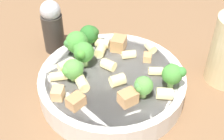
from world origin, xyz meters
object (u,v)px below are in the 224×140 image
pasta_bowl (112,82)px  rigatoni_9 (82,83)px  broccoli_floret_3 (173,74)px  rigatoni_5 (151,47)px  broccoli_floret_0 (73,69)px  rigatoni_6 (66,65)px  chicken_chunk_3 (58,93)px  pepper_shaker (53,26)px  broccoli_floret_5 (83,52)px  chicken_chunk_0 (76,101)px  rigatoni_4 (156,71)px  chicken_chunk_2 (119,43)px  broccoli_floret_1 (143,86)px  broccoli_floret_4 (90,34)px  rigatoni_2 (165,94)px  chicken_chunk_1 (147,57)px  broccoli_floret_2 (76,42)px  rigatoni_0 (100,51)px  rigatoni_8 (103,43)px  rigatoni_1 (108,65)px  rigatoni_10 (115,81)px  rigatoni_3 (129,54)px  chicken_chunk_4 (125,98)px  rigatoni_7 (59,76)px

pasta_bowl → rigatoni_9: rigatoni_9 is taller
broccoli_floret_3 → rigatoni_5: bearing=-5.9°
broccoli_floret_0 → broccoli_floret_3: bearing=-116.3°
rigatoni_6 → chicken_chunk_3: size_ratio=1.39×
rigatoni_6 → pepper_shaker: size_ratio=0.27×
broccoli_floret_5 → chicken_chunk_0: 0.09m
rigatoni_4 → chicken_chunk_2: size_ratio=0.82×
broccoli_floret_0 → broccoli_floret_1: broccoli_floret_0 is taller
broccoli_floret_1 → broccoli_floret_4: broccoli_floret_4 is taller
rigatoni_2 → chicken_chunk_1: bearing=-9.9°
broccoli_floret_5 → rigatoni_2: size_ratio=1.89×
broccoli_floret_4 → chicken_chunk_0: size_ratio=1.57×
broccoli_floret_2 → chicken_chunk_1: size_ratio=2.68×
broccoli_floret_1 → broccoli_floret_5: broccoli_floret_5 is taller
rigatoni_0 → rigatoni_2: same height
rigatoni_8 → chicken_chunk_0: bearing=145.7°
chicken_chunk_0 → rigatoni_1: bearing=-49.8°
rigatoni_5 → chicken_chunk_2: (0.02, 0.05, 0.00)m
chicken_chunk_3 → broccoli_floret_2: bearing=-31.6°
rigatoni_8 → rigatoni_6: bearing=115.3°
broccoli_floret_1 → rigatoni_10: size_ratio=1.58×
rigatoni_3 → rigatoni_4: same height
broccoli_floret_5 → pepper_shaker: (0.11, 0.03, -0.01)m
chicken_chunk_0 → chicken_chunk_4: size_ratio=0.97×
rigatoni_5 → rigatoni_10: 0.11m
broccoli_floret_4 → rigatoni_9: size_ratio=1.48×
rigatoni_9 → chicken_chunk_0: (-0.03, 0.02, 0.00)m
broccoli_floret_1 → rigatoni_2: 0.03m
chicken_chunk_4 → rigatoni_9: bearing=42.3°
rigatoni_8 → rigatoni_10: (-0.10, 0.01, 0.00)m
rigatoni_8 → chicken_chunk_2: 0.03m
rigatoni_8 → broccoli_floret_5: bearing=129.7°
chicken_chunk_2 → pepper_shaker: bearing=46.4°
broccoli_floret_3 → chicken_chunk_2: (0.12, 0.04, -0.01)m
rigatoni_2 → rigatoni_1: bearing=30.5°
broccoli_floret_3 → rigatoni_7: size_ratio=1.45×
rigatoni_5 → rigatoni_8: bearing=61.7°
rigatoni_6 → pepper_shaker: 0.11m
broccoli_floret_0 → rigatoni_7: 0.03m
rigatoni_2 → rigatoni_3: bearing=6.0°
rigatoni_9 → chicken_chunk_1: 0.12m
broccoli_floret_4 → rigatoni_1: size_ratio=1.70×
chicken_chunk_1 → pepper_shaker: (0.14, 0.13, 0.01)m
rigatoni_1 → rigatoni_7: size_ratio=0.81×
broccoli_floret_5 → chicken_chunk_4: 0.11m
rigatoni_1 → rigatoni_4: rigatoni_1 is taller
rigatoni_1 → pepper_shaker: pepper_shaker is taller
broccoli_floret_0 → rigatoni_10: 0.07m
rigatoni_6 → chicken_chunk_4: (-0.11, -0.06, 0.00)m
rigatoni_3 → rigatoni_4: 0.06m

